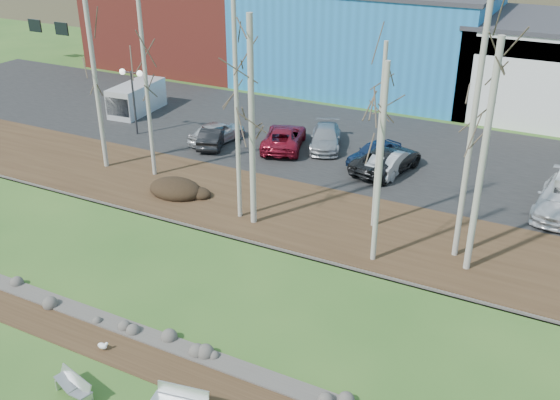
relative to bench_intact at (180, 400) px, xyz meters
The scene contains 29 objects.
dirt_strip 2.64m from the bench_intact, 145.91° to the left, with size 80.00×1.80×0.03m, color #382616.
near_bank_rocks 3.30m from the bench_intact, 131.24° to the left, with size 80.00×0.80×0.50m, color #47423D, non-canonical shape.
river 6.92m from the bench_intact, 108.19° to the left, with size 80.00×8.00×0.90m, color black, non-canonical shape.
far_bank_rocks 10.88m from the bench_intact, 101.43° to the left, with size 80.00×0.80×0.46m, color #47423D, non-canonical shape.
far_bank 14.03m from the bench_intact, 98.84° to the left, with size 80.00×7.00×0.15m, color #382616.
parking_lot 24.46m from the bench_intact, 95.06° to the left, with size 80.00×14.00×0.14m, color black.
building_brick 46.56m from the bench_intact, 124.29° to the left, with size 16.32×12.24×7.80m.
building_blue 39.39m from the bench_intact, 102.00° to the left, with size 20.40×12.24×8.30m.
bench_intact is the anchor object (origin of this frame).
bench_damaged 3.63m from the bench_intact, 163.56° to the right, with size 1.70×0.89×0.72m.
seagull 4.38m from the bench_intact, 165.00° to the left, with size 0.46×0.24×0.34m.
dirt_mound 16.01m from the bench_intact, 126.43° to the left, with size 3.08×2.18×0.60m, color black.
birch_0 21.56m from the bench_intact, 137.60° to the left, with size 0.27×0.27×10.41m.
birch_1 19.48m from the bench_intact, 130.02° to the left, with size 0.22×0.22×9.98m.
birch_2 14.35m from the bench_intact, 112.43° to the left, with size 0.21×0.21×11.82m.
birch_3 13.54m from the bench_intact, 108.95° to the left, with size 0.29×0.29×10.12m.
birch_4 15.01m from the bench_intact, 84.89° to the left, with size 0.20×0.20×9.00m.
birch_5 12.31m from the bench_intact, 78.25° to the left, with size 0.23×0.23×8.89m.
birch_6 14.74m from the bench_intact, 63.46° to the left, with size 0.29×0.29×10.01m.
birch_7 15.46m from the bench_intact, 67.62° to the left, with size 0.25×0.25×11.40m.
street_lamp 26.32m from the bench_intact, 131.91° to the left, with size 1.69×0.55×4.44m.
car_0 23.67m from the bench_intact, 119.66° to the left, with size 1.70×4.23×1.44m, color #BBBABD.
car_1 23.18m from the bench_intact, 120.15° to the left, with size 1.38×3.95×1.30m, color black.
car_2 22.97m from the bench_intact, 108.77° to the left, with size 2.37×5.14×1.43m, color maroon.
car_3 23.57m from the bench_intact, 102.36° to the left, with size 1.86×4.58×1.33m, color #999CA0.
car_4 22.00m from the bench_intact, 93.58° to the left, with size 1.58×3.92×1.34m, color navy.
car_5 21.11m from the bench_intact, 90.10° to the left, with size 1.49×4.26×1.40m, color #BBBBBE.
car_6 21.17m from the bench_intact, 90.91° to the left, with size 2.39×5.19×1.44m, color black.
van_grey 30.93m from the bench_intact, 131.55° to the left, with size 2.45×5.05×2.14m.
Camera 1 is at (11.78, -11.14, 14.72)m, focal length 40.00 mm.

